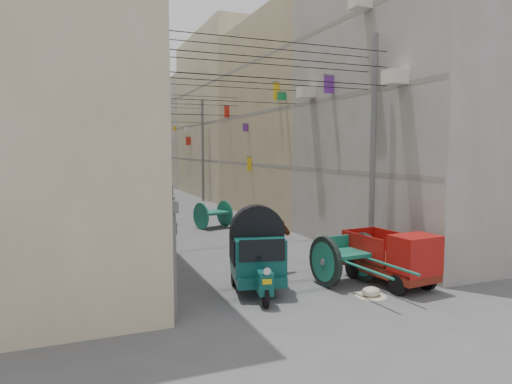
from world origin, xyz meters
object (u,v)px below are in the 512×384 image
tonga_cart (345,258)px  distant_car_white (161,216)px  feed_sack (371,292)px  horse (278,252)px  distant_car_grey (162,192)px  distant_car_green (146,186)px  second_cart (213,214)px  auto_rickshaw (257,253)px  mini_truck (397,260)px

tonga_cart → distant_car_white: bearing=102.5°
feed_sack → horse: horse is taller
distant_car_white → distant_car_grey: size_ratio=0.97×
feed_sack → distant_car_green: 33.44m
tonga_cart → horse: (-1.66, 1.22, 0.09)m
tonga_cart → horse: 2.06m
feed_sack → second_cart: bearing=93.9°
auto_rickshaw → second_cart: size_ratio=1.47×
distant_car_green → second_cart: bearing=102.3°
auto_rickshaw → mini_truck: auto_rickshaw is taller
horse → distant_car_grey: horse is taller
second_cart → distant_car_green: 20.97m
distant_car_grey → distant_car_green: size_ratio=0.87×
second_cart → mini_truck: bearing=-97.4°
second_cart → distant_car_green: second_cart is taller
feed_sack → distant_car_white: 13.67m
tonga_cart → horse: size_ratio=1.65×
distant_car_white → distant_car_green: bearing=-83.4°
mini_truck → distant_car_green: bearing=89.2°
mini_truck → distant_car_grey: size_ratio=0.76×
second_cart → distant_car_grey: 14.49m
auto_rickshaw → tonga_cart: 2.80m
auto_rickshaw → distant_car_green: size_ratio=0.61×
second_cart → horse: horse is taller
tonga_cart → feed_sack: (0.01, -1.33, -0.65)m
horse → distant_car_grey: (0.80, 24.39, -0.22)m
second_cart → distant_car_grey: bearing=72.5°
second_cart → feed_sack: 12.49m
distant_car_white → distant_car_grey: distant_car_white is taller
second_cart → distant_car_green: (-0.35, 20.97, -0.07)m
distant_car_grey → second_cart: bearing=-71.0°
horse → distant_car_white: size_ratio=0.53×
distant_car_grey → distant_car_green: 6.49m
tonga_cart → mini_truck: (1.29, -0.83, 0.01)m
auto_rickshaw → tonga_cart: auto_rickshaw is taller
tonga_cart → auto_rickshaw: bearing=170.3°
distant_car_white → distant_car_grey: 13.95m
tonga_cart → mini_truck: bearing=-36.3°
second_cart → distant_car_white: (-2.58, 0.78, -0.07)m
mini_truck → feed_sack: mini_truck is taller
auto_rickshaw → feed_sack: 3.36m
tonga_cart → feed_sack: 1.48m
mini_truck → distant_car_grey: 26.53m
distant_car_grey → distant_car_green: (-0.34, 6.48, 0.01)m
mini_truck → distant_car_grey: mini_truck is taller
distant_car_grey → auto_rickshaw: bearing=-75.4°
auto_rickshaw → distant_car_white: bearing=106.3°
feed_sack → horse: 3.14m
auto_rickshaw → second_cart: auto_rickshaw is taller
mini_truck → second_cart: size_ratio=1.61×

